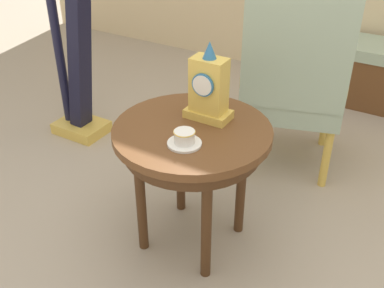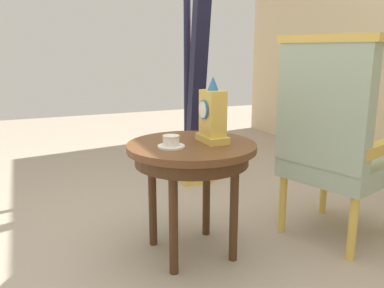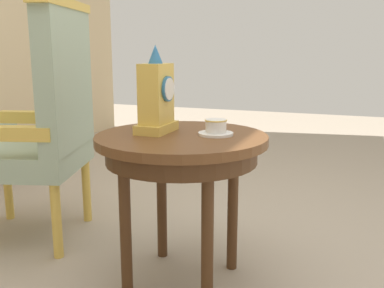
{
  "view_description": "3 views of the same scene",
  "coord_description": "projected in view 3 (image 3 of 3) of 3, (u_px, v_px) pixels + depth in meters",
  "views": [
    {
      "loc": [
        0.75,
        -1.36,
        1.54
      ],
      "look_at": [
        -0.12,
        0.1,
        0.49
      ],
      "focal_mm": 43.33,
      "sensor_mm": 36.0,
      "label": 1
    },
    {
      "loc": [
        1.73,
        -0.73,
        1.07
      ],
      "look_at": [
        -0.12,
        0.07,
        0.59
      ],
      "focal_mm": 37.46,
      "sensor_mm": 36.0,
      "label": 2
    },
    {
      "loc": [
        -1.62,
        -0.58,
        0.92
      ],
      "look_at": [
        -0.02,
        0.03,
        0.55
      ],
      "focal_mm": 41.24,
      "sensor_mm": 36.0,
      "label": 3
    }
  ],
  "objects": [
    {
      "name": "teacup_left",
      "position": [
        216.0,
        128.0,
        1.67
      ],
      "size": [
        0.13,
        0.13,
        0.06
      ],
      "color": "white",
      "rests_on": "side_table"
    },
    {
      "name": "side_table",
      "position": [
        182.0,
        154.0,
        1.7
      ],
      "size": [
        0.66,
        0.66,
        0.6
      ],
      "color": "brown",
      "rests_on": "ground"
    },
    {
      "name": "mantel_clock",
      "position": [
        156.0,
        98.0,
        1.7
      ],
      "size": [
        0.19,
        0.11,
        0.34
      ],
      "color": "gold",
      "rests_on": "side_table"
    },
    {
      "name": "armchair",
      "position": [
        44.0,
        120.0,
        2.1
      ],
      "size": [
        0.67,
        0.66,
        1.14
      ],
      "color": "#9EB299",
      "rests_on": "ground"
    },
    {
      "name": "ground_plane",
      "position": [
        201.0,
        271.0,
        1.87
      ],
      "size": [
        10.0,
        10.0,
        0.0
      ],
      "primitive_type": "plane",
      "color": "tan"
    }
  ]
}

